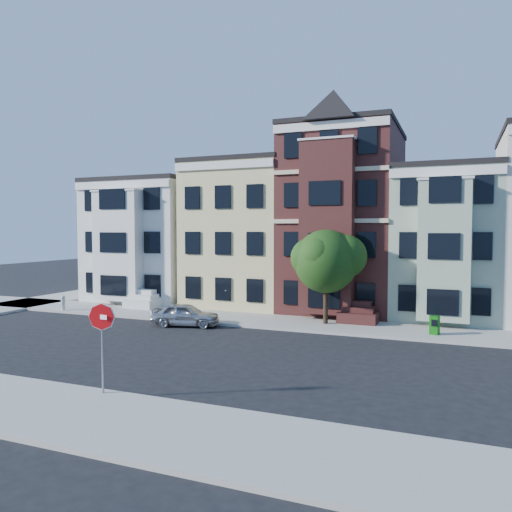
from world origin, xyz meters
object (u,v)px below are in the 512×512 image
at_px(parked_car, 185,315).
at_px(stop_sign, 102,342).
at_px(street_tree, 326,266).
at_px(newspaper_box, 435,325).
at_px(fire_hydrant, 63,304).

relative_size(parked_car, stop_sign, 1.16).
xyz_separation_m(street_tree, parked_car, (-7.38, -3.01, -2.79)).
bearing_deg(stop_sign, newspaper_box, 62.57).
relative_size(street_tree, stop_sign, 1.98).
relative_size(newspaper_box, fire_hydrant, 1.23).
height_order(parked_car, fire_hydrant, parked_car).
bearing_deg(newspaper_box, stop_sign, -109.57).
distance_m(parked_car, fire_hydrant, 9.98).
distance_m(newspaper_box, fire_hydrant, 23.20).
height_order(street_tree, newspaper_box, street_tree).
bearing_deg(parked_car, stop_sign, -175.88).
relative_size(parked_car, newspaper_box, 4.05).
height_order(parked_car, stop_sign, stop_sign).
bearing_deg(fire_hydrant, parked_car, -6.33).
relative_size(fire_hydrant, stop_sign, 0.23).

